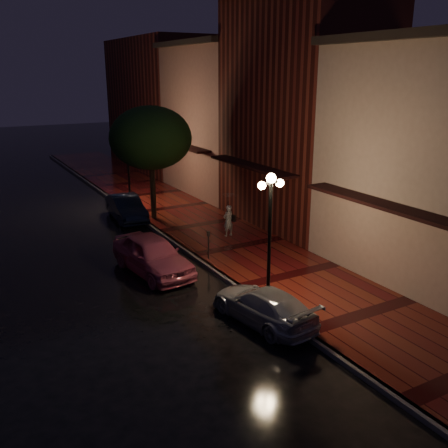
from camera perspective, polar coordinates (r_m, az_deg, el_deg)
ground at (r=21.16m, az=-3.44°, el=-3.88°), size 120.00×120.00×0.00m
sidewalk at (r=22.15m, az=1.80°, el=-2.68°), size 4.50×60.00×0.15m
curb at (r=21.13m, az=-3.44°, el=-3.69°), size 0.25×60.00×0.15m
storefront_near at (r=19.84m, az=23.23°, el=6.11°), size 5.00×8.00×8.50m
storefront_mid at (r=25.29m, az=8.95°, el=12.20°), size 5.00×8.00×11.00m
storefront_far at (r=32.03m, az=-0.16°, el=11.58°), size 5.00×8.00×9.00m
storefront_extra at (r=40.98m, az=-7.21°, el=13.34°), size 5.00×12.00×10.00m
streetlamp_near at (r=16.38m, az=5.25°, el=-0.59°), size 0.96×0.36×4.31m
streetlamp_far at (r=28.69m, az=-10.90°, el=6.80°), size 0.96×0.36×4.31m
street_tree at (r=25.73m, az=-8.34°, el=9.49°), size 4.16×4.16×5.80m
pink_car at (r=19.54m, az=-8.16°, el=-3.50°), size 2.25×4.54×1.49m
navy_car at (r=26.83m, az=-11.10°, el=1.81°), size 1.63×4.02×1.30m
silver_car at (r=15.78m, az=4.52°, el=-9.27°), size 2.08×4.06×1.13m
woman_with_umbrella at (r=23.04m, az=0.49°, el=1.89°), size 0.86×0.88×2.08m
parking_meter at (r=20.41m, az=-1.79°, el=-2.09°), size 0.11×0.08×1.17m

